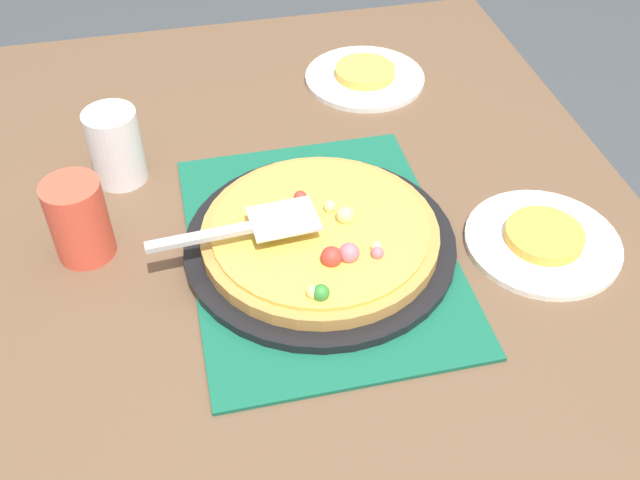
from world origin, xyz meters
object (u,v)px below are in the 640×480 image
Objects in this scene: cup_far at (79,220)px; pizza_pan at (320,244)px; served_slice_right at (544,235)px; plate_far_right at (542,242)px; cup_near at (116,146)px; pizza_server at (249,227)px; pizza at (320,234)px; served_slice_left at (365,72)px; plate_near_left at (365,78)px.

pizza_pan is at bearing 77.75° from cup_far.
plate_far_right is at bearing 180.00° from served_slice_right.
cup_near is 0.52× the size of pizza_server.
pizza_pan is 0.33m from cup_far.
pizza is at bearing 77.42° from cup_far.
served_slice_left is 1.00× the size of served_slice_right.
cup_near reaches higher than pizza_server.
served_slice_right is at bearing 15.32° from plate_near_left.
pizza_pan reaches higher than plate_near_left.
served_slice_right is at bearing 63.67° from cup_near.
cup_far reaches higher than served_slice_left.
served_slice_left is 0.92× the size of cup_far.
pizza_server reaches higher than pizza.
pizza_server reaches higher than served_slice_right.
plate_far_right is 1.83× the size of cup_near.
pizza is 0.46m from served_slice_left.
cup_near reaches higher than served_slice_right.
pizza is 1.50× the size of plate_far_right.
pizza is at bearing -100.21° from served_slice_right.
served_slice_right reaches higher than plate_far_right.
pizza is 0.32m from plate_far_right.
served_slice_right is 0.92× the size of cup_near.
pizza_server is at bearing 71.07° from cup_far.
cup_near is at bearing -130.76° from pizza.
served_slice_left is at bearing 0.00° from plate_near_left.
pizza_server reaches higher than served_slice_left.
pizza_server is (0.00, -0.10, 0.04)m from pizza.
plate_far_right is 0.50m from served_slice_left.
pizza is 2.75× the size of cup_far.
cup_near is (0.19, -0.45, 0.06)m from plate_near_left.
served_slice_right is at bearing 79.79° from pizza.
pizza is 0.32m from served_slice_right.
cup_far is at bearing -101.42° from plate_far_right.
plate_near_left is 0.95× the size of pizza_server.
served_slice_left reaches higher than plate_near_left.
served_slice_right is at bearing 79.44° from pizza_pan.
cup_far is at bearing -54.74° from plate_near_left.
pizza_server is (0.43, -0.28, 0.05)m from served_slice_left.
plate_far_right is (0.06, 0.31, -0.01)m from pizza_pan.
pizza is 1.42× the size of pizza_server.
plate_far_right is 2.00× the size of served_slice_left.
pizza_server reaches higher than plate_far_right.
pizza_server is (0.08, 0.22, 0.01)m from cup_far.
plate_far_right is 0.65m from cup_near.
served_slice_left is at bearing 113.53° from cup_near.
served_slice_right is at bearing 0.00° from plate_far_right.
pizza_server is (-0.05, -0.41, 0.05)m from served_slice_right.
cup_near reaches higher than plate_far_right.
plate_near_left is 1.83× the size of cup_near.
plate_far_right is at bearing 79.79° from pizza.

